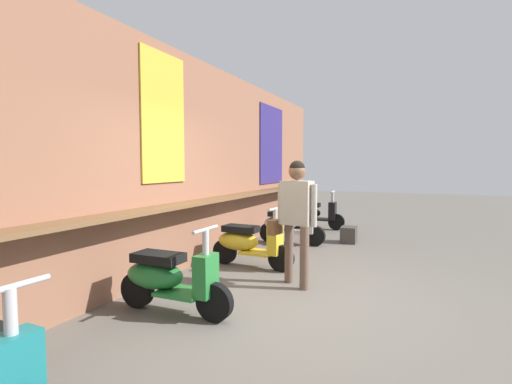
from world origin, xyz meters
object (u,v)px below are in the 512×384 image
Objects in this scene: scooter_black at (313,213)px; scooter_yellow at (247,242)px; scooter_silver at (288,225)px; merchandise_crate at (349,235)px; scooter_green at (168,278)px; shopper_with_handbag at (296,210)px.

scooter_yellow is at bearing -91.55° from scooter_black.
scooter_silver is 1.30m from merchandise_crate.
scooter_green and scooter_yellow have the same top height.
scooter_yellow is at bearing -88.19° from scooter_silver.
shopper_with_handbag is at bearing 56.00° from scooter_green.
shopper_with_handbag reaches higher than merchandise_crate.
scooter_silver is at bearing 93.57° from scooter_yellow.
merchandise_crate is (0.58, -1.14, -0.22)m from scooter_silver.
scooter_silver and scooter_black have the same top height.
shopper_with_handbag reaches higher than scooter_yellow.
scooter_black is 0.84× the size of shopper_with_handbag.
merchandise_crate is at bearing 69.62° from scooter_yellow.
scooter_black is at bearing 90.05° from scooter_green.
scooter_black is 4.75m from shopper_with_handbag.
scooter_green is 0.84× the size of shopper_with_handbag.
scooter_black is (4.00, 0.00, 0.00)m from scooter_yellow.
scooter_black is (6.06, -0.00, 0.00)m from scooter_green.
scooter_black reaches higher than merchandise_crate.
scooter_yellow reaches higher than merchandise_crate.
scooter_black is 3.68× the size of merchandise_crate.
scooter_black is at bearing 93.57° from scooter_yellow.
scooter_yellow is at bearing 156.05° from merchandise_crate.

